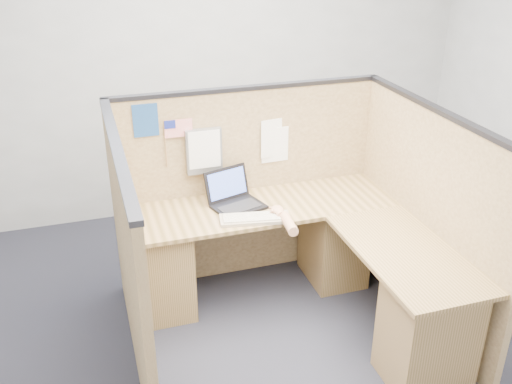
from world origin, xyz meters
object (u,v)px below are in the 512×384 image
object	(u,v)px
keyboard	(255,218)
l_desk	(303,269)
laptop	(236,196)
mouse	(277,213)

from	to	relation	value
keyboard	l_desk	bearing A→B (deg)	-22.76
laptop	keyboard	distance (m)	0.29
l_desk	keyboard	distance (m)	0.50
mouse	l_desk	bearing A→B (deg)	-59.56
l_desk	laptop	distance (m)	0.71
laptop	mouse	size ratio (longest dim) A/B	4.08
laptop	mouse	world-z (taller)	laptop
laptop	mouse	bearing A→B (deg)	-65.89
keyboard	mouse	bearing A→B (deg)	17.66
l_desk	laptop	bearing A→B (deg)	126.84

